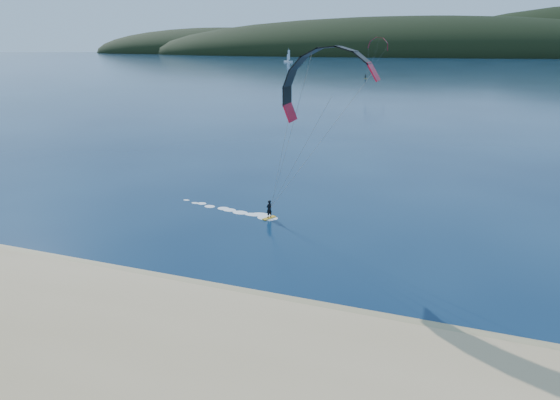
% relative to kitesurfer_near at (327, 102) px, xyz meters
% --- Properties ---
extents(ground, '(1800.00, 1800.00, 0.00)m').
position_rel_kitesurfer_near_xyz_m(ground, '(-6.46, -15.17, -11.31)').
color(ground, '#071A35').
rests_on(ground, ground).
extents(wet_sand, '(220.00, 2.50, 0.10)m').
position_rel_kitesurfer_near_xyz_m(wet_sand, '(-6.46, -10.67, -11.26)').
color(wet_sand, '#988558').
rests_on(wet_sand, ground).
extents(headland, '(1200.00, 310.00, 140.00)m').
position_rel_kitesurfer_near_xyz_m(headland, '(-5.83, 730.11, -11.31)').
color(headland, black).
rests_on(headland, ground).
extents(kitesurfer_near, '(21.03, 6.47, 15.17)m').
position_rel_kitesurfer_near_xyz_m(kitesurfer_near, '(0.00, 0.00, 0.00)').
color(kitesurfer_near, gold).
rests_on(kitesurfer_near, ground).
extents(kitesurfer_far, '(10.73, 5.10, 16.80)m').
position_rel_kitesurfer_near_xyz_m(kitesurfer_far, '(-21.23, 188.06, 2.61)').
color(kitesurfer_far, gold).
rests_on(kitesurfer_far, ground).
extents(sailboat, '(8.95, 6.05, 12.52)m').
position_rel_kitesurfer_near_xyz_m(sailboat, '(-128.92, 387.01, -10.39)').
color(sailboat, white).
rests_on(sailboat, ground).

